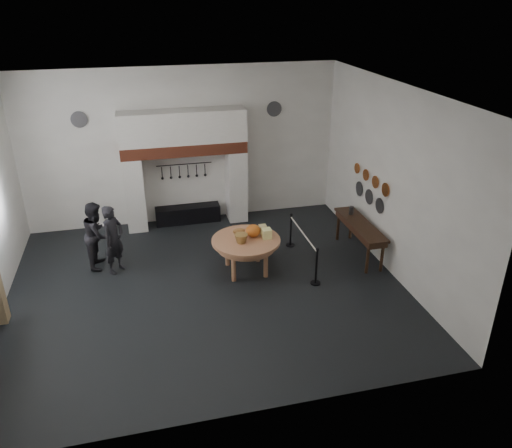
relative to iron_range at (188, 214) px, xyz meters
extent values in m
cube|color=black|center=(0.00, -3.72, -0.25)|extent=(9.00, 8.00, 0.02)
cube|color=silver|center=(0.00, -3.72, 4.25)|extent=(9.00, 8.00, 0.02)
cube|color=white|center=(0.00, 0.28, 2.00)|extent=(9.00, 0.02, 4.50)
cube|color=white|center=(0.00, -7.72, 2.00)|extent=(9.00, 0.02, 4.50)
cube|color=white|center=(4.50, -3.72, 2.00)|extent=(0.02, 8.00, 4.50)
cube|color=silver|center=(-1.48, -0.07, 0.82)|extent=(0.55, 0.70, 2.15)
cube|color=silver|center=(1.48, -0.07, 0.82)|extent=(0.55, 0.70, 2.15)
cube|color=#9E442B|center=(0.00, -0.07, 2.06)|extent=(3.50, 0.72, 0.32)
cube|color=silver|center=(0.00, -0.07, 2.67)|extent=(3.50, 0.70, 0.90)
cube|color=black|center=(0.00, 0.00, 0.00)|extent=(1.90, 0.45, 0.50)
cylinder|color=black|center=(0.00, 0.20, 1.50)|extent=(1.60, 0.02, 0.02)
cylinder|color=tan|center=(1.06, -3.22, 0.59)|extent=(1.86, 1.86, 0.07)
ellipsoid|color=#D6561E|center=(1.26, -3.12, 0.78)|extent=(0.36, 0.36, 0.31)
cube|color=#F2F091|center=(1.56, -3.27, 0.74)|extent=(0.22, 0.22, 0.24)
cube|color=#E8D88B|center=(1.54, -2.97, 0.72)|extent=(0.18, 0.18, 0.20)
cone|color=#A5863C|center=(0.91, -3.37, 0.73)|extent=(0.36, 0.36, 0.22)
ellipsoid|color=#A37D3A|center=(0.96, -2.87, 0.69)|extent=(0.31, 0.18, 0.13)
imported|color=black|center=(-2.06, -2.45, 0.62)|extent=(0.72, 0.75, 1.73)
imported|color=black|center=(-2.46, -2.05, 0.60)|extent=(0.76, 0.92, 1.70)
cube|color=#361E13|center=(4.10, -3.10, 0.62)|extent=(0.55, 2.20, 0.06)
cylinder|color=#46464B|center=(4.10, -2.50, 0.76)|extent=(0.12, 0.12, 0.22)
cylinder|color=#C6662D|center=(4.46, -3.52, 1.70)|extent=(0.03, 0.34, 0.34)
cylinder|color=#C6662D|center=(4.46, -2.97, 1.70)|extent=(0.03, 0.32, 0.32)
cylinder|color=#C6662D|center=(4.46, -2.42, 1.70)|extent=(0.03, 0.30, 0.30)
cylinder|color=#C6662D|center=(4.46, -1.87, 1.70)|extent=(0.03, 0.28, 0.28)
cylinder|color=#4C4C51|center=(4.46, -3.32, 1.20)|extent=(0.03, 0.40, 0.40)
cylinder|color=#4C4C51|center=(4.46, -2.72, 1.20)|extent=(0.03, 0.40, 0.40)
cylinder|color=#4C4C51|center=(4.46, -2.12, 1.20)|extent=(0.03, 0.40, 0.40)
cylinder|color=#4C4C51|center=(-2.70, 0.24, 2.95)|extent=(0.44, 0.03, 0.44)
cylinder|color=#4C4C51|center=(2.70, 0.24, 2.95)|extent=(0.44, 0.03, 0.44)
cylinder|color=black|center=(2.52, -4.21, 0.20)|extent=(0.05, 0.05, 0.90)
cylinder|color=black|center=(2.52, -2.21, 0.20)|extent=(0.05, 0.05, 0.90)
cylinder|color=silver|center=(2.52, -3.21, 0.60)|extent=(0.04, 2.00, 0.04)
camera|label=1|loc=(-1.27, -13.70, 6.10)|focal=35.00mm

